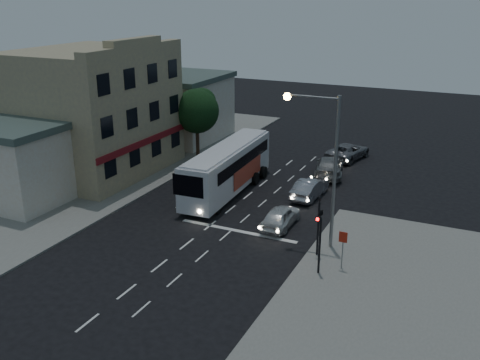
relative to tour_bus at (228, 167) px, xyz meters
The scene contains 17 objects.
ground 8.48m from the tour_bus, 78.01° to the right, with size 120.00×120.00×0.00m, color black.
sidewalk_near 19.13m from the tour_bus, 39.37° to the right, with size 12.00×24.00×0.12m, color slate.
sidewalk_far 11.44m from the tour_bus, behind, with size 12.00×50.00×0.12m, color slate.
road_markings 5.96m from the tour_bus, 57.81° to the right, with size 8.00×30.55×0.01m.
tour_bus is the anchor object (origin of this frame).
car_suv 7.40m from the tour_bus, 35.88° to the right, with size 1.64×4.08×1.39m, color silver.
car_sedan_a 6.30m from the tour_bus, 13.86° to the left, with size 1.50×4.31×1.42m, color #91919C.
car_sedan_b 9.22m from the tour_bus, 49.96° to the left, with size 2.19×5.40×1.57m, color gray.
car_sedan_c 13.76m from the tour_bus, 63.36° to the left, with size 2.39×5.19×1.44m, color gray.
traffic_signal_main 11.84m from the tour_bus, 38.08° to the right, with size 0.25×0.35×4.10m.
traffic_signal_side 13.66m from the tour_bus, 42.80° to the right, with size 0.18×0.15×4.10m.
regulatory_sign 13.80m from the tour_bus, 37.04° to the right, with size 0.45×0.12×2.20m.
streetlight 11.44m from the tour_bus, 32.97° to the right, with size 3.32×0.44×9.00m.
main_building 12.66m from the tour_bus, behind, with size 10.12×12.00×11.00m.
low_building_south 15.43m from the tour_bus, 146.15° to the right, with size 7.40×5.40×5.70m.
low_building_north 16.83m from the tour_bus, 134.66° to the left, with size 9.40×9.40×6.50m.
street_tree 9.85m from the tour_bus, 133.05° to the left, with size 4.00×4.00×6.20m.
Camera 1 is at (15.26, -26.04, 14.38)m, focal length 40.00 mm.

